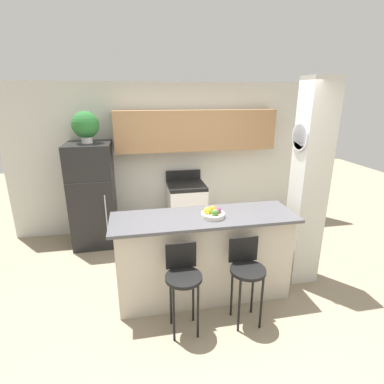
{
  "coord_description": "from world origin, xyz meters",
  "views": [
    {
      "loc": [
        -0.74,
        -3.05,
        2.34
      ],
      "look_at": [
        0.0,
        0.73,
        1.09
      ],
      "focal_mm": 28.0,
      "sensor_mm": 36.0,
      "label": 1
    }
  ],
  "objects_px": {
    "bar_stool_left": "(183,277)",
    "fruit_bowl": "(213,213)",
    "potted_plant_on_fridge": "(85,125)",
    "bar_stool_right": "(246,270)",
    "stove_range": "(186,208)",
    "trash_bin": "(131,235)",
    "refrigerator": "(93,195)"
  },
  "relations": [
    {
      "from": "bar_stool_left",
      "to": "fruit_bowl",
      "type": "height_order",
      "value": "fruit_bowl"
    },
    {
      "from": "potted_plant_on_fridge",
      "to": "trash_bin",
      "type": "distance_m",
      "value": 1.83
    },
    {
      "from": "fruit_bowl",
      "to": "potted_plant_on_fridge",
      "type": "bearing_deg",
      "value": 130.68
    },
    {
      "from": "fruit_bowl",
      "to": "stove_range",
      "type": "bearing_deg",
      "value": 89.52
    },
    {
      "from": "stove_range",
      "to": "bar_stool_right",
      "type": "bearing_deg",
      "value": -84.05
    },
    {
      "from": "potted_plant_on_fridge",
      "to": "fruit_bowl",
      "type": "bearing_deg",
      "value": -49.32
    },
    {
      "from": "stove_range",
      "to": "bar_stool_left",
      "type": "relative_size",
      "value": 1.15
    },
    {
      "from": "stove_range",
      "to": "potted_plant_on_fridge",
      "type": "xyz_separation_m",
      "value": [
        -1.52,
        -0.04,
        1.45
      ]
    },
    {
      "from": "bar_stool_left",
      "to": "trash_bin",
      "type": "xyz_separation_m",
      "value": [
        -0.54,
        1.95,
        -0.43
      ]
    },
    {
      "from": "bar_stool_left",
      "to": "potted_plant_on_fridge",
      "type": "relative_size",
      "value": 1.98
    },
    {
      "from": "bar_stool_left",
      "to": "potted_plant_on_fridge",
      "type": "distance_m",
      "value": 2.78
    },
    {
      "from": "potted_plant_on_fridge",
      "to": "trash_bin",
      "type": "relative_size",
      "value": 1.24
    },
    {
      "from": "bar_stool_left",
      "to": "trash_bin",
      "type": "distance_m",
      "value": 2.07
    },
    {
      "from": "potted_plant_on_fridge",
      "to": "refrigerator",
      "type": "bearing_deg",
      "value": -64.82
    },
    {
      "from": "bar_stool_left",
      "to": "potted_plant_on_fridge",
      "type": "height_order",
      "value": "potted_plant_on_fridge"
    },
    {
      "from": "refrigerator",
      "to": "bar_stool_left",
      "type": "bearing_deg",
      "value": -63.7
    },
    {
      "from": "refrigerator",
      "to": "stove_range",
      "type": "height_order",
      "value": "refrigerator"
    },
    {
      "from": "bar_stool_right",
      "to": "fruit_bowl",
      "type": "height_order",
      "value": "fruit_bowl"
    },
    {
      "from": "stove_range",
      "to": "bar_stool_right",
      "type": "distance_m",
      "value": 2.27
    },
    {
      "from": "stove_range",
      "to": "bar_stool_left",
      "type": "height_order",
      "value": "stove_range"
    },
    {
      "from": "bar_stool_left",
      "to": "bar_stool_right",
      "type": "bearing_deg",
      "value": 0.0
    },
    {
      "from": "stove_range",
      "to": "fruit_bowl",
      "type": "relative_size",
      "value": 4.06
    },
    {
      "from": "bar_stool_right",
      "to": "potted_plant_on_fridge",
      "type": "bearing_deg",
      "value": 128.53
    },
    {
      "from": "refrigerator",
      "to": "trash_bin",
      "type": "distance_m",
      "value": 0.88
    },
    {
      "from": "potted_plant_on_fridge",
      "to": "bar_stool_right",
      "type": "bearing_deg",
      "value": -51.47
    },
    {
      "from": "fruit_bowl",
      "to": "bar_stool_left",
      "type": "bearing_deg",
      "value": -132.64
    },
    {
      "from": "refrigerator",
      "to": "trash_bin",
      "type": "xyz_separation_m",
      "value": [
        0.56,
        -0.26,
        -0.64
      ]
    },
    {
      "from": "potted_plant_on_fridge",
      "to": "fruit_bowl",
      "type": "height_order",
      "value": "potted_plant_on_fridge"
    },
    {
      "from": "refrigerator",
      "to": "fruit_bowl",
      "type": "xyz_separation_m",
      "value": [
        1.51,
        -1.75,
        0.26
      ]
    },
    {
      "from": "stove_range",
      "to": "potted_plant_on_fridge",
      "type": "relative_size",
      "value": 2.27
    },
    {
      "from": "refrigerator",
      "to": "bar_stool_left",
      "type": "height_order",
      "value": "refrigerator"
    },
    {
      "from": "bar_stool_right",
      "to": "bar_stool_left",
      "type": "bearing_deg",
      "value": 180.0
    }
  ]
}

